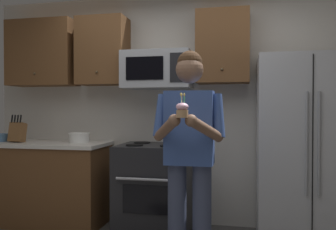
# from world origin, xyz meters

# --- Properties ---
(wall_back) EXTENTS (4.40, 0.10, 2.60)m
(wall_back) POSITION_xyz_m (0.00, 1.75, 1.30)
(wall_back) COLOR beige
(wall_back) RESTS_ON ground
(oven_range) EXTENTS (0.76, 0.70, 0.93)m
(oven_range) POSITION_xyz_m (-0.15, 1.36, 0.46)
(oven_range) COLOR black
(oven_range) RESTS_ON ground
(microwave) EXTENTS (0.74, 0.41, 0.40)m
(microwave) POSITION_xyz_m (-0.15, 1.48, 1.72)
(microwave) COLOR #9EA0A5
(refrigerator) EXTENTS (0.90, 0.75, 1.80)m
(refrigerator) POSITION_xyz_m (1.35, 1.32, 0.90)
(refrigerator) COLOR #B7BABF
(refrigerator) RESTS_ON ground
(cabinet_row_upper) EXTENTS (2.78, 0.36, 0.76)m
(cabinet_row_upper) POSITION_xyz_m (-0.72, 1.53, 1.95)
(cabinet_row_upper) COLOR brown
(counter_left) EXTENTS (1.44, 0.66, 0.92)m
(counter_left) POSITION_xyz_m (-1.45, 1.38, 0.46)
(counter_left) COLOR brown
(counter_left) RESTS_ON ground
(knife_block) EXTENTS (0.16, 0.15, 0.32)m
(knife_block) POSITION_xyz_m (-1.76, 1.33, 1.03)
(knife_block) COLOR brown
(knife_block) RESTS_ON counter_left
(bowl_large_white) EXTENTS (0.24, 0.24, 0.11)m
(bowl_large_white) POSITION_xyz_m (-1.05, 1.43, 0.98)
(bowl_large_white) COLOR white
(bowl_large_white) RESTS_ON counter_left
(bowl_small_colored) EXTENTS (0.19, 0.19, 0.09)m
(bowl_small_colored) POSITION_xyz_m (-2.00, 1.36, 0.97)
(bowl_small_colored) COLOR #4C7299
(bowl_small_colored) RESTS_ON counter_left
(person) EXTENTS (0.60, 0.48, 1.76)m
(person) POSITION_xyz_m (0.35, 0.49, 1.00)
(person) COLOR #383F59
(person) RESTS_ON ground
(cupcake) EXTENTS (0.09, 0.09, 0.17)m
(cupcake) POSITION_xyz_m (0.35, 0.16, 1.29)
(cupcake) COLOR #A87F56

